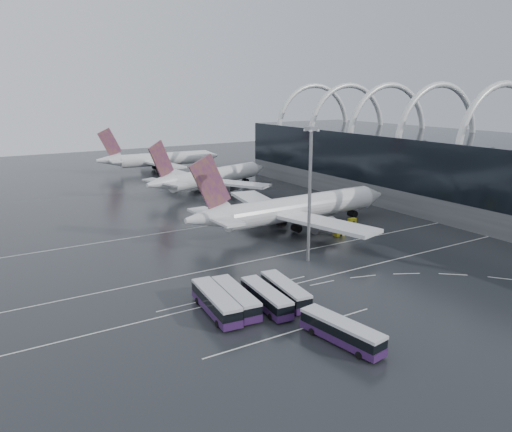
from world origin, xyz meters
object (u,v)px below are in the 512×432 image
gse_cart_belly_c (339,233)px  airliner_main (292,209)px  bus_row_near_c (266,297)px  gse_cart_belly_e (321,220)px  bus_row_far_c (342,331)px  airliner_gate_b (210,178)px  floodlight_mast (310,178)px  airliner_gate_c (158,160)px  gse_cart_belly_a (352,220)px  bus_row_near_d (285,291)px  gse_cart_belly_b (329,211)px  bus_row_near_a (216,302)px  bus_row_near_b (235,298)px

gse_cart_belly_c → airliner_main: bearing=120.8°
airliner_main → bus_row_near_c: size_ratio=4.59×
airliner_main → gse_cart_belly_c: (6.03, -10.11, -4.25)m
bus_row_near_c → gse_cart_belly_e: bus_row_near_c is taller
bus_row_far_c → gse_cart_belly_c: size_ratio=5.16×
airliner_gate_b → floodlight_mast: size_ratio=1.98×
gse_cart_belly_c → gse_cart_belly_e: (4.27, 11.69, -0.13)m
airliner_gate_c → bus_row_far_c: size_ratio=3.94×
airliner_gate_c → gse_cart_belly_a: size_ratio=25.56×
bus_row_near_d → floodlight_mast: bearing=-40.7°
gse_cart_belly_a → gse_cart_belly_b: size_ratio=0.82×
gse_cart_belly_a → gse_cart_belly_c: 12.74m
airliner_gate_c → gse_cart_belly_c: airliner_gate_c is taller
bus_row_near_a → floodlight_mast: floodlight_mast is taller
airliner_main → gse_cart_belly_c: airliner_main is taller
bus_row_near_b → bus_row_near_d: bus_row_near_b is taller
bus_row_far_c → bus_row_near_c: bearing=1.8°
bus_row_near_c → bus_row_far_c: 14.77m
bus_row_near_d → bus_row_far_c: bearing=-178.4°
airliner_main → bus_row_near_d: 42.24m
bus_row_near_c → gse_cart_belly_c: bus_row_near_c is taller
airliner_main → bus_row_near_a: (-36.89, -31.85, -3.10)m
airliner_gate_c → bus_row_near_d: (-30.21, -134.53, -2.88)m
floodlight_mast → gse_cart_belly_c: (16.63, 10.01, -15.67)m
airliner_gate_c → bus_row_near_b: 138.36m
airliner_main → airliner_gate_c: 101.08m
bus_row_near_b → gse_cart_belly_b: size_ratio=5.42×
bus_row_near_a → floodlight_mast: bearing=-59.8°
bus_row_near_a → bus_row_near_b: bearing=-85.5°
airliner_gate_c → gse_cart_belly_e: size_ratio=25.26×
airliner_gate_c → gse_cart_belly_c: (1.26, -111.07, -3.87)m
airliner_gate_b → bus_row_far_c: airliner_gate_b is taller
gse_cart_belly_a → airliner_gate_b: bearing=103.3°
airliner_gate_b → gse_cart_belly_a: (12.89, -54.45, -4.03)m
airliner_main → gse_cart_belly_c: 12.52m
bus_row_near_c → gse_cart_belly_c: (35.44, 24.00, -1.00)m
airliner_gate_c → bus_row_near_d: size_ratio=4.04×
bus_row_near_d → bus_row_far_c: size_ratio=0.98×
airliner_gate_b → gse_cart_belly_a: 56.10m
floodlight_mast → gse_cart_belly_a: 35.81m
airliner_gate_c → gse_cart_belly_b: (13.14, -93.05, -3.89)m
bus_row_near_d → gse_cart_belly_c: 39.27m
floodlight_mast → gse_cart_belly_b: 42.95m
bus_row_near_a → bus_row_far_c: bearing=-143.1°
bus_row_near_d → gse_cart_belly_e: (35.74, 35.15, -1.13)m
airliner_gate_b → airliner_gate_c: bearing=70.5°
airliner_gate_b → bus_row_near_c: (-33.08, -85.62, -2.89)m
bus_row_near_a → bus_row_far_c: (9.99, -16.81, -0.12)m
bus_row_near_a → bus_row_near_d: bus_row_near_a is taller
bus_row_near_d → floodlight_mast: 24.83m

